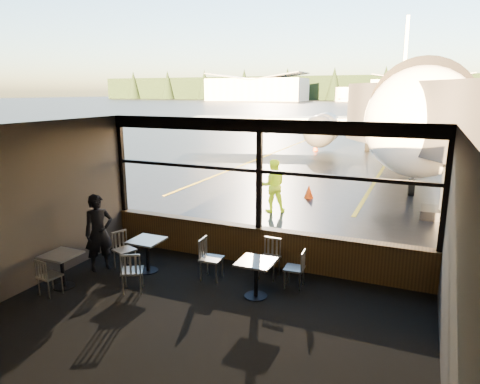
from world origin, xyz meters
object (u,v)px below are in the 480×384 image
Objects in this scene: cafe_table_left at (63,271)px; chair_mid_w at (125,250)px; chair_near_e at (294,269)px; airliner at (410,68)px; chair_near_n at (269,259)px; cafe_table_mid at (147,256)px; cone_wing at (316,147)px; cafe_table_near at (256,279)px; cone_nose at (309,192)px; chair_near_w at (212,259)px; chair_mid_s at (132,271)px; passenger at (99,233)px; ground_crew at (273,186)px; chair_left_s at (50,276)px; jet_bridge at (429,145)px.

cafe_table_left is 0.84× the size of chair_mid_w.
chair_mid_w is (-3.96, -0.62, 0.03)m from chair_near_e.
airliner reaches higher than chair_near_n.
airliner reaches higher than chair_near_e.
chair_near_n is (3.89, 2.21, 0.07)m from cafe_table_left.
airliner is at bearing 79.13° from cafe_table_mid.
chair_near_e is at bearing 9.27° from cafe_table_mid.
cafe_table_near is at bearing -79.39° from cone_wing.
airliner is at bearing 79.26° from cone_nose.
cafe_table_mid is 22.45m from cone_wing.
cafe_table_near is 0.99m from chair_near_n.
chair_mid_s is at bearing -49.77° from chair_near_w.
cafe_table_mid is 0.43× the size of passenger.
cone_wing is at bearing -77.53° from chair_near_n.
chair_mid_s is at bearing 113.70° from chair_near_e.
cafe_table_left is at bearing -63.17° from chair_near_w.
chair_near_w is at bearing 69.87° from ground_crew.
ground_crew is (2.11, 7.85, 0.51)m from chair_left_s.
chair_near_e is at bearing 87.55° from ground_crew.
passenger is (-1.09, -0.33, 0.52)m from cafe_table_mid.
cone_nose is 14.30m from cone_wing.
chair_near_e is 0.94× the size of chair_mid_w.
jet_bridge reaches higher than chair_near_e.
chair_mid_s is 1.74× the size of cone_nose.
ground_crew is (-3.42, -16.75, -4.68)m from airliner.
chair_near_e is (-1.01, -22.27, -5.17)m from airliner.
chair_near_n is at bearing 29.67° from cafe_table_left.
chair_near_w reaches higher than chair_mid_s.
ground_crew is (0.64, 7.05, 0.46)m from chair_mid_s.
chair_mid_w is at bearing 95.77° from chair_near_e.
cafe_table_left is at bearing 110.24° from chair_near_e.
chair_near_n reaches higher than chair_left_s.
cafe_table_left is 3.19m from chair_near_w.
airliner is 24.69m from chair_mid_s.
chair_near_n reaches higher than cafe_table_mid.
chair_near_n is 5.56m from ground_crew.
chair_mid_w is 1.72× the size of cone_wing.
chair_near_w is at bearing 7.71° from cafe_table_mid.
airliner reaches higher than jet_bridge.
cafe_table_mid is at bearing 176.12° from cafe_table_near.
cafe_table_near reaches higher than cone_wing.
chair_near_e reaches higher than cafe_table_left.
ground_crew is 16.53m from cone_wing.
cafe_table_near is 1.03× the size of cafe_table_left.
cafe_table_near is 1.49× the size of cone_wing.
chair_mid_s is 1.01× the size of chair_mid_w.
chair_mid_s reaches higher than chair_left_s.
chair_mid_s is (-5.48, -7.94, -2.02)m from jet_bridge.
cafe_table_near reaches higher than cone_nose.
chair_near_e is 0.46× the size of ground_crew.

